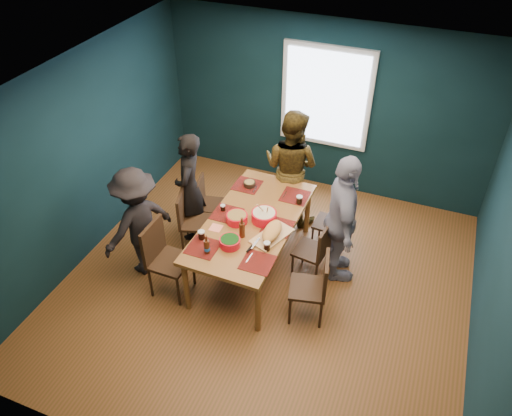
% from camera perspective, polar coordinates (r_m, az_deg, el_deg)
% --- Properties ---
extents(room, '(5.01, 5.01, 2.71)m').
position_cam_1_polar(room, '(5.83, 2.16, 2.32)').
color(room, brown).
rests_on(room, ground).
extents(dining_table, '(1.09, 2.12, 0.80)m').
position_cam_1_polar(dining_table, '(6.31, -0.47, -1.93)').
color(dining_table, olive).
rests_on(dining_table, floor).
extents(chair_left_far, '(0.45, 0.45, 0.83)m').
position_cam_1_polar(chair_left_far, '(7.15, -5.61, 0.92)').
color(chair_left_far, '#311C10').
rests_on(chair_left_far, floor).
extents(chair_left_mid, '(0.50, 0.50, 0.89)m').
position_cam_1_polar(chair_left_mid, '(6.81, -7.64, -1.03)').
color(chair_left_mid, '#311C10').
rests_on(chair_left_mid, floor).
extents(chair_left_near, '(0.47, 0.47, 1.02)m').
position_cam_1_polar(chair_left_near, '(6.21, -10.64, -5.15)').
color(chair_left_near, '#311C10').
rests_on(chair_left_near, floor).
extents(chair_right_far, '(0.40, 0.40, 0.83)m').
position_cam_1_polar(chair_right_far, '(6.84, 8.95, -1.40)').
color(chair_right_far, '#311C10').
rests_on(chair_right_far, floor).
extents(chair_right_mid, '(0.44, 0.44, 0.86)m').
position_cam_1_polar(chair_right_mid, '(6.36, 6.98, -4.56)').
color(chair_right_mid, '#311C10').
rests_on(chair_right_mid, floor).
extents(chair_right_near, '(0.50, 0.50, 0.93)m').
position_cam_1_polar(chair_right_near, '(5.85, 6.84, -8.57)').
color(chair_right_near, '#311C10').
rests_on(chair_right_near, floor).
extents(person_far_left, '(0.53, 0.67, 1.61)m').
position_cam_1_polar(person_far_left, '(6.87, -7.61, 2.35)').
color(person_far_left, black).
rests_on(person_far_left, floor).
extents(person_back, '(0.96, 0.81, 1.75)m').
position_cam_1_polar(person_back, '(7.13, 4.02, 4.74)').
color(person_back, black).
rests_on(person_back, floor).
extents(person_right, '(0.80, 1.14, 1.79)m').
position_cam_1_polar(person_right, '(6.19, 9.79, -1.42)').
color(person_right, silver).
rests_on(person_right, floor).
extents(person_near_left, '(0.91, 1.14, 1.55)m').
position_cam_1_polar(person_near_left, '(6.44, -13.31, -1.63)').
color(person_near_left, black).
rests_on(person_near_left, floor).
extents(bowl_salad, '(0.27, 0.27, 0.11)m').
position_cam_1_polar(bowl_salad, '(6.21, -2.20, -1.15)').
color(bowl_salad, red).
rests_on(bowl_salad, dining_table).
extents(bowl_dumpling, '(0.32, 0.32, 0.30)m').
position_cam_1_polar(bowl_dumpling, '(6.21, 0.92, -0.92)').
color(bowl_dumpling, red).
rests_on(bowl_dumpling, dining_table).
extents(bowl_herbs, '(0.25, 0.25, 0.11)m').
position_cam_1_polar(bowl_herbs, '(5.87, -3.00, -3.90)').
color(bowl_herbs, red).
rests_on(bowl_herbs, dining_table).
extents(cutting_board, '(0.45, 0.70, 0.15)m').
position_cam_1_polar(cutting_board, '(5.98, 1.83, -2.80)').
color(cutting_board, tan).
rests_on(cutting_board, dining_table).
extents(small_bowl, '(0.17, 0.17, 0.07)m').
position_cam_1_polar(small_bowl, '(6.83, -0.76, 2.79)').
color(small_bowl, black).
rests_on(small_bowl, dining_table).
extents(beer_bottle_a, '(0.07, 0.07, 0.26)m').
position_cam_1_polar(beer_bottle_a, '(5.77, -5.64, -4.43)').
color(beer_bottle_a, '#421B0B').
rests_on(beer_bottle_a, dining_table).
extents(beer_bottle_b, '(0.07, 0.07, 0.28)m').
position_cam_1_polar(beer_bottle_b, '(5.96, -1.60, -2.46)').
color(beer_bottle_b, '#421B0B').
rests_on(beer_bottle_b, dining_table).
extents(cola_glass_a, '(0.08, 0.08, 0.12)m').
position_cam_1_polar(cola_glass_a, '(5.99, -6.25, -3.05)').
color(cola_glass_a, black).
rests_on(cola_glass_a, dining_table).
extents(cola_glass_b, '(0.08, 0.08, 0.11)m').
position_cam_1_polar(cola_glass_b, '(5.81, 1.25, -4.34)').
color(cola_glass_b, black).
rests_on(cola_glass_b, dining_table).
extents(cola_glass_c, '(0.08, 0.08, 0.12)m').
position_cam_1_polar(cola_glass_c, '(6.52, 4.97, 0.97)').
color(cola_glass_c, black).
rests_on(cola_glass_c, dining_table).
extents(cola_glass_d, '(0.06, 0.06, 0.09)m').
position_cam_1_polar(cola_glass_d, '(6.40, -3.80, 0.05)').
color(cola_glass_d, black).
rests_on(cola_glass_d, dining_table).
extents(napkin_a, '(0.17, 0.17, 0.00)m').
position_cam_1_polar(napkin_a, '(6.19, 3.09, -1.97)').
color(napkin_a, '#FF856B').
rests_on(napkin_a, dining_table).
extents(napkin_b, '(0.15, 0.15, 0.00)m').
position_cam_1_polar(napkin_b, '(6.16, -4.60, -2.28)').
color(napkin_b, '#FF856B').
rests_on(napkin_b, dining_table).
extents(napkin_c, '(0.18, 0.18, 0.00)m').
position_cam_1_polar(napkin_c, '(5.70, 0.40, -6.17)').
color(napkin_c, '#FF856B').
rests_on(napkin_c, dining_table).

